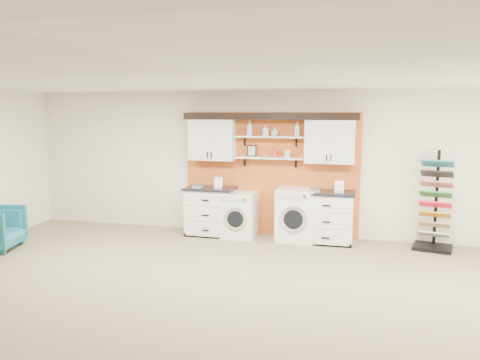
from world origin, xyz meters
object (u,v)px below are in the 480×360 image
(base_cabinet_right, at_px, (327,217))
(washer, at_px, (240,215))
(base_cabinet_left, at_px, (210,211))
(dryer, at_px, (296,215))
(sample_rack, at_px, (434,219))

(base_cabinet_right, xyz_separation_m, washer, (-1.66, -0.00, -0.04))
(base_cabinet_left, distance_m, dryer, 1.68)
(washer, distance_m, sample_rack, 3.51)
(base_cabinet_left, height_order, dryer, dryer)
(base_cabinet_left, xyz_separation_m, base_cabinet_right, (2.26, -0.00, 0.01))
(base_cabinet_left, bearing_deg, washer, -0.32)
(base_cabinet_right, bearing_deg, base_cabinet_left, 180.00)
(sample_rack, bearing_deg, base_cabinet_right, -165.64)
(base_cabinet_left, height_order, washer, base_cabinet_left)
(base_cabinet_right, distance_m, dryer, 0.58)
(base_cabinet_right, relative_size, sample_rack, 0.56)
(base_cabinet_left, height_order, sample_rack, sample_rack)
(washer, bearing_deg, sample_rack, 0.64)
(dryer, height_order, sample_rack, sample_rack)
(base_cabinet_right, height_order, washer, base_cabinet_right)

